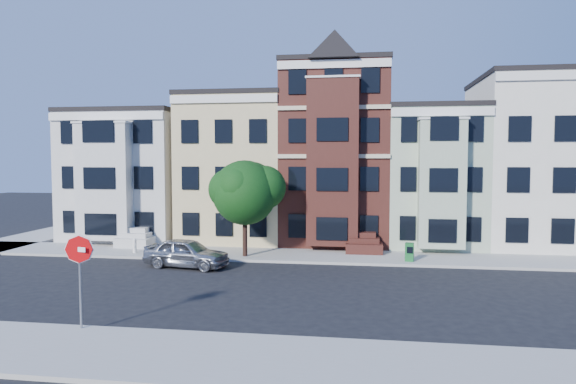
% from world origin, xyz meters
% --- Properties ---
extents(ground, '(120.00, 120.00, 0.00)m').
position_xyz_m(ground, '(0.00, 0.00, 0.00)').
color(ground, black).
extents(far_sidewalk, '(60.00, 4.00, 0.15)m').
position_xyz_m(far_sidewalk, '(0.00, 8.00, 0.07)').
color(far_sidewalk, '#9E9B93').
rests_on(far_sidewalk, ground).
extents(near_sidewalk, '(60.00, 4.00, 0.15)m').
position_xyz_m(near_sidewalk, '(0.00, -8.00, 0.07)').
color(near_sidewalk, '#9E9B93').
rests_on(near_sidewalk, ground).
extents(house_white, '(8.00, 9.00, 9.00)m').
position_xyz_m(house_white, '(-15.00, 14.50, 4.50)').
color(house_white, silver).
rests_on(house_white, ground).
extents(house_yellow, '(7.00, 9.00, 10.00)m').
position_xyz_m(house_yellow, '(-7.00, 14.50, 5.00)').
color(house_yellow, '#D1BB83').
rests_on(house_yellow, ground).
extents(house_brown, '(7.00, 9.00, 12.00)m').
position_xyz_m(house_brown, '(0.00, 14.50, 6.00)').
color(house_brown, '#3D1912').
rests_on(house_brown, ground).
extents(house_green, '(6.00, 9.00, 9.00)m').
position_xyz_m(house_green, '(6.50, 14.50, 4.50)').
color(house_green, '#A7B799').
rests_on(house_green, ground).
extents(house_cream, '(8.00, 9.00, 11.00)m').
position_xyz_m(house_cream, '(13.50, 14.50, 5.50)').
color(house_cream, silver).
rests_on(house_cream, ground).
extents(street_tree, '(6.91, 6.91, 6.93)m').
position_xyz_m(street_tree, '(-4.95, 7.06, 3.61)').
color(street_tree, '#154E13').
rests_on(street_tree, far_sidewalk).
extents(parked_car, '(4.88, 2.63, 1.58)m').
position_xyz_m(parked_car, '(-7.51, 4.22, 0.79)').
color(parked_car, '#96979E').
rests_on(parked_car, ground).
extents(newspaper_box, '(0.52, 0.48, 1.02)m').
position_xyz_m(newspaper_box, '(4.44, 6.91, 0.66)').
color(newspaper_box, '#176129').
rests_on(newspaper_box, far_sidewalk).
extents(fire_hydrant, '(0.32, 0.32, 0.71)m').
position_xyz_m(fire_hydrant, '(-11.80, 7.10, 0.50)').
color(fire_hydrant, silver).
rests_on(fire_hydrant, far_sidewalk).
extents(stop_sign, '(0.99, 0.34, 3.56)m').
position_xyz_m(stop_sign, '(-7.46, -6.30, 1.93)').
color(stop_sign, '#BD0609').
rests_on(stop_sign, near_sidewalk).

